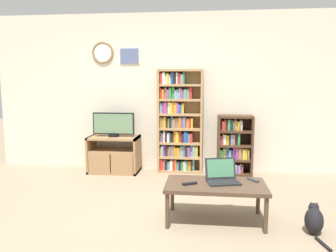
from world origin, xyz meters
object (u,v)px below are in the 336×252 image
tv_stand (114,154)px  bookshelf_short (233,146)px  cat (314,220)px  bookshelf_tall (178,123)px  coffee_table (216,187)px  remote_near_laptop (253,180)px  television (114,125)px  laptop (222,176)px  remote_far_from_laptop (190,184)px

tv_stand → bookshelf_short: bookshelf_short is taller
cat → bookshelf_tall: bearing=136.6°
bookshelf_short → coffee_table: size_ratio=0.90×
cat → remote_near_laptop: bearing=159.7°
television → remote_near_laptop: 2.60m
television → laptop: bearing=-44.9°
remote_near_laptop → coffee_table: bearing=-11.5°
coffee_table → bookshelf_tall: bearing=106.5°
bookshelf_tall → remote_far_from_laptop: size_ratio=10.37×
remote_far_from_laptop → cat: remote_far_from_laptop is taller
bookshelf_tall → coffee_table: bearing=-73.5°
coffee_table → laptop: (0.07, 0.08, 0.10)m
laptop → bookshelf_tall: bearing=95.0°
television → bookshelf_tall: bookshelf_tall is taller
remote_near_laptop → remote_far_from_laptop: size_ratio=0.98×
television → remote_near_laptop: size_ratio=4.27×
television → cat: television is taller
bookshelf_short → laptop: bearing=-98.4°
laptop → remote_near_laptop: (0.34, 0.08, -0.05)m
television → remote_far_from_laptop: (1.33, -1.81, -0.37)m
bookshelf_short → cat: size_ratio=1.86×
tv_stand → cat: tv_stand is taller
laptop → remote_far_from_laptop: laptop is taller
tv_stand → bookshelf_short: bearing=3.3°
tv_stand → remote_far_from_laptop: size_ratio=5.03×
bookshelf_tall → remote_near_laptop: (0.97, -1.74, -0.38)m
tv_stand → remote_far_from_laptop: bearing=-53.5°
remote_near_laptop → television: bearing=-69.9°
remote_near_laptop → cat: bearing=118.0°
laptop → cat: bearing=-29.8°
coffee_table → cat: coffee_table is taller
bookshelf_tall → bookshelf_short: bookshelf_tall is taller
tv_stand → remote_near_laptop: bearing=-38.2°
tv_stand → television: 0.49m
bookshelf_short → bookshelf_tall: bearing=178.0°
bookshelf_short → laptop: (-0.26, -1.78, 0.01)m
laptop → remote_far_from_laptop: 0.38m
remote_near_laptop → remote_far_from_laptop: 0.72m
television → bookshelf_short: bearing=3.2°
bookshelf_short → remote_near_laptop: size_ratio=6.00×
tv_stand → bookshelf_tall: bearing=7.8°
tv_stand → remote_near_laptop: tv_stand is taller
laptop → remote_far_from_laptop: size_ratio=2.43×
television → remote_far_from_laptop: bearing=-53.7°
coffee_table → television: bearing=132.6°
tv_stand → bookshelf_tall: bookshelf_tall is taller
tv_stand → coffee_table: (1.61, -1.74, 0.07)m
bookshelf_tall → remote_far_from_laptop: (0.29, -1.95, -0.38)m
remote_near_laptop → cat: (0.55, -0.33, -0.29)m
television → bookshelf_tall: bearing=7.6°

